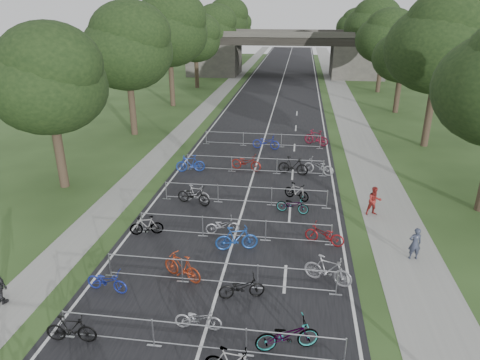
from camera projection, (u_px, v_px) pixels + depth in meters
The scene contains 47 objects.
road at pixel (279, 92), 56.55m from camera, with size 11.00×140.00×0.01m, color black.
sidewalk_right at pixel (340, 94), 55.52m from camera, with size 3.00×140.00×0.01m, color gray.
sidewalk_left at pixel (223, 91), 57.52m from camera, with size 2.00×140.00×0.01m, color gray.
lane_markings at pixel (279, 92), 56.56m from camera, with size 0.12×140.00×0.00m, color silver.
overpass_bridge at pixel (284, 53), 69.00m from camera, with size 31.00×8.00×7.05m.
tree_left_0 at pixel (49, 82), 24.30m from camera, with size 6.72×6.72×10.25m.
tree_left_1 at pixel (128, 48), 35.02m from camera, with size 7.56×7.56×11.53m.
tree_right_1 at pixel (443, 44), 31.64m from camera, with size 8.18×8.18×12.47m.
tree_left_2 at pixel (169, 31), 45.73m from camera, with size 8.40×8.40×12.81m.
tree_right_2 at pixel (404, 55), 43.39m from camera, with size 6.16×6.16×9.39m.
tree_left_3 at pixel (196, 39), 57.36m from camera, with size 6.72×6.72×10.25m.
tree_right_3 at pixel (385, 37), 54.04m from camera, with size 7.17×7.17×10.93m.
tree_left_4 at pixel (213, 29), 68.07m from camera, with size 7.56×7.56×11.53m.
tree_right_4 at pixel (372, 25), 64.70m from camera, with size 8.18×8.18×12.47m.
tree_left_5 at pixel (226, 21), 78.78m from camera, with size 8.40×8.40×12.81m.
tree_right_5 at pixel (361, 34), 76.45m from camera, with size 6.16×6.16×9.39m.
tree_left_6 at pixel (236, 27), 90.41m from camera, with size 6.72×6.72×10.25m.
tree_right_6 at pixel (354, 26), 87.10m from camera, with size 7.17×7.17×10.93m.
barrier_row_1 at pixel (199, 338), 13.75m from camera, with size 9.70×0.08×1.10m.
barrier_row_2 at pixel (219, 274), 17.05m from camera, with size 9.70×0.08×1.10m.
barrier_row_3 at pixel (234, 228), 20.54m from camera, with size 9.70×0.08×1.10m.
barrier_row_4 at pixel (245, 195), 24.22m from camera, with size 9.70×0.08×1.10m.
barrier_row_5 at pixel (254, 165), 28.81m from camera, with size 9.70×0.08×1.10m.
barrier_row_6 at pixel (262, 140), 34.32m from camera, with size 9.70×0.08×1.10m.
bike_4 at pixel (71, 329), 14.15m from camera, with size 0.49×1.74×1.04m, color black.
bike_5 at pixel (198, 319), 14.74m from camera, with size 0.58×1.67×0.88m, color #97999E.
bike_7 at pixel (287, 335), 13.84m from camera, with size 0.74×2.12×1.11m, color #A8AAB0.
bike_8 at pixel (107, 281), 16.73m from camera, with size 0.61×1.76×0.93m, color #1B2B98.
bike_9 at pixel (182, 267), 17.45m from camera, with size 0.54×1.92×1.15m, color #A03317.
bike_10 at pixel (242, 287), 16.34m from camera, with size 0.62×1.79×0.94m, color black.
bike_11 at pixel (328, 270), 17.19m from camera, with size 0.57×2.00×1.20m, color gray.
bike_12 at pixel (147, 226), 20.93m from camera, with size 0.46×1.63×0.98m, color #A8AAB0.
bike_13 at pixel (223, 225), 21.05m from camera, with size 0.58×1.67×0.88m, color #A5A5AD.
bike_14 at pixel (237, 239), 19.55m from camera, with size 0.56×1.98×1.19m, color #1C479E.
bike_15 at pixel (324, 235), 20.08m from camera, with size 0.66×1.88×0.99m, color maroon.
bike_16 at pixel (194, 195), 24.17m from camera, with size 0.72×2.06×1.08m, color black.
bike_17 at pixel (196, 194), 24.47m from camera, with size 0.48×1.69×1.02m, color #929298.
bike_18 at pixel (293, 205), 23.17m from camera, with size 0.62×1.79×0.94m, color #A8AAB0.
bike_19 at pixel (297, 192), 24.76m from camera, with size 0.47×1.66×0.99m, color #A8AAB0.
bike_20 at pixel (190, 164), 28.95m from camera, with size 0.56×1.97×1.18m, color #1C3B9D.
bike_21 at pixel (246, 162), 29.25m from camera, with size 0.75×2.15×1.13m, color maroon.
bike_22 at pixel (293, 166), 28.48m from camera, with size 0.58×2.04×1.22m, color black.
bike_23 at pixel (319, 167), 28.54m from camera, with size 0.72×2.07×1.09m, color #A1A2A8.
bike_26 at pixel (266, 142), 33.66m from camera, with size 0.76×2.17×1.14m, color navy.
bike_27 at pixel (316, 138), 34.57m from camera, with size 0.59×2.09×1.25m, color maroon.
pedestrian_a at pixel (415, 244), 18.80m from camera, with size 0.56×0.37×1.53m, color #2F3547.
pedestrian_b at pixel (374, 201), 22.83m from camera, with size 0.78×0.61×1.60m, color maroon.
Camera 1 is at (2.81, -6.95, 10.41)m, focal length 32.00 mm.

